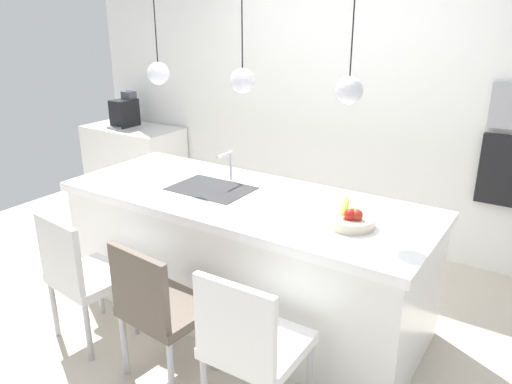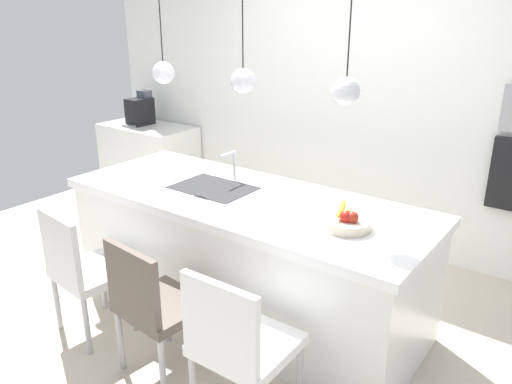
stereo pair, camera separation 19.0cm
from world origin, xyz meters
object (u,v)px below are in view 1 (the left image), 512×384
(coffee_machine, at_px, (125,112))
(chair_middle, at_px, (159,305))
(fruit_bowl, at_px, (351,219))
(chair_far, at_px, (251,342))
(chair_near, at_px, (80,273))

(coffee_machine, height_order, chair_middle, coffee_machine)
(fruit_bowl, relative_size, chair_far, 0.30)
(fruit_bowl, height_order, chair_near, fruit_bowl)
(fruit_bowl, distance_m, coffee_machine, 3.57)
(chair_far, bearing_deg, chair_near, 179.78)
(coffee_machine, relative_size, chair_near, 0.42)
(coffee_machine, xyz_separation_m, chair_near, (1.83, -2.14, -0.49))
(chair_near, distance_m, chair_far, 1.30)
(coffee_machine, xyz_separation_m, chair_middle, (2.50, -2.14, -0.49))
(coffee_machine, relative_size, chair_far, 0.42)
(chair_near, distance_m, chair_middle, 0.67)
(chair_near, height_order, chair_far, chair_far)
(chair_far, bearing_deg, coffee_machine, 145.57)
(coffee_machine, xyz_separation_m, chair_far, (3.13, -2.15, -0.48))
(coffee_machine, bearing_deg, chair_near, -49.53)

